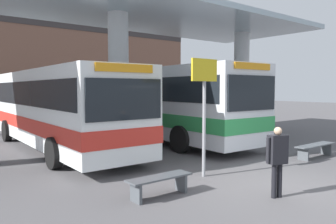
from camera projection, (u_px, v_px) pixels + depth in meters
name	position (u px, v px, depth m)	size (l,w,h in m)	color
ground_plane	(271.00, 186.00, 8.07)	(100.00, 100.00, 0.00)	#565456
townhouse_backdrop	(8.00, 46.00, 29.21)	(40.00, 0.58, 10.66)	brown
station_canopy	(118.00, 28.00, 13.65)	(20.92, 6.93, 5.80)	silver
transit_bus_left_bay	(56.00, 106.00, 13.15)	(2.82, 11.29, 3.08)	white
transit_bus_center_bay	(155.00, 100.00, 15.81)	(3.09, 11.98, 3.29)	silver
waiting_bench_near_pillar	(160.00, 182.00, 7.25)	(1.55, 0.44, 0.46)	#4C5156
waiting_bench_mid_platform	(315.00, 148.00, 11.39)	(1.96, 0.44, 0.46)	#4C5156
info_sign_platform	(204.00, 94.00, 8.80)	(0.90, 0.09, 3.20)	gray
pedestrian_waiting	(277.00, 155.00, 7.15)	(0.57, 0.34, 1.57)	black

